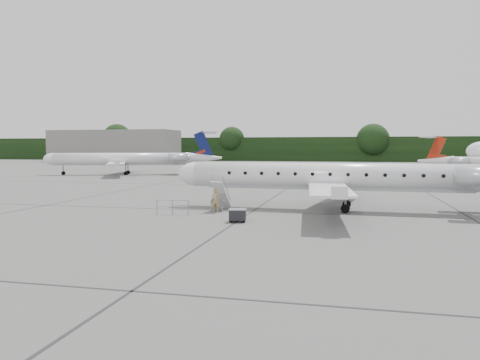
# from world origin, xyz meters

# --- Properties ---
(ground) EXTENTS (320.00, 320.00, 0.00)m
(ground) POSITION_xyz_m (0.00, 0.00, 0.00)
(ground) COLOR #5A5A58
(ground) RESTS_ON ground
(treeline) EXTENTS (260.00, 4.00, 8.00)m
(treeline) POSITION_xyz_m (0.00, 130.00, 4.00)
(treeline) COLOR black
(treeline) RESTS_ON ground
(terminal_building) EXTENTS (40.00, 14.00, 10.00)m
(terminal_building) POSITION_xyz_m (-70.00, 110.00, 5.00)
(terminal_building) COLOR slate
(terminal_building) RESTS_ON ground
(main_regional_jet) EXTENTS (27.52, 20.24, 6.90)m
(main_regional_jet) POSITION_xyz_m (2.06, 7.80, 3.45)
(main_regional_jet) COLOR silver
(main_regional_jet) RESTS_ON ground
(airstair) EXTENTS (0.92, 2.23, 2.16)m
(airstair) POSITION_xyz_m (-5.90, 5.95, 1.08)
(airstair) COLOR silver
(airstair) RESTS_ON ground
(passenger) EXTENTS (0.67, 0.48, 1.73)m
(passenger) POSITION_xyz_m (-5.94, 4.70, 0.86)
(passenger) COLOR #9C8055
(passenger) RESTS_ON ground
(safety_railing) EXTENTS (2.20, 0.24, 1.00)m
(safety_railing) POSITION_xyz_m (-8.50, 2.93, 0.50)
(safety_railing) COLOR gray
(safety_railing) RESTS_ON ground
(baggage_cart) EXTENTS (1.12, 0.96, 0.87)m
(baggage_cart) POSITION_xyz_m (-3.44, 0.88, 0.44)
(baggage_cart) COLOR black
(baggage_cart) RESTS_ON ground
(bg_regional_left) EXTENTS (32.85, 27.99, 7.31)m
(bg_regional_left) POSITION_xyz_m (-34.11, 44.85, 3.65)
(bg_regional_left) COLOR silver
(bg_regional_left) RESTS_ON ground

